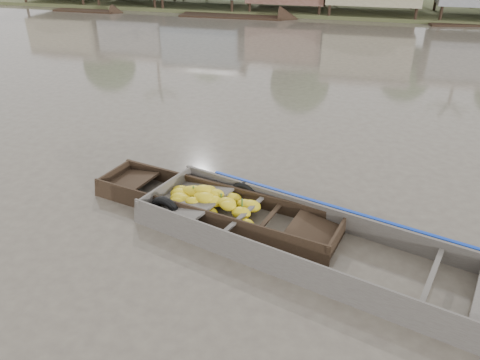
# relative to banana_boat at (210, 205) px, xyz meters

# --- Properties ---
(ground) EXTENTS (120.00, 120.00, 0.00)m
(ground) POSITION_rel_banana_boat_xyz_m (0.85, -0.51, -0.18)
(ground) COLOR #4D443B
(ground) RESTS_ON ground
(banana_boat) EXTENTS (6.32, 2.78, 0.84)m
(banana_boat) POSITION_rel_banana_boat_xyz_m (0.00, 0.00, 0.00)
(banana_boat) COLOR black
(banana_boat) RESTS_ON ground
(viewer_boat) EXTENTS (8.90, 4.64, 0.69)m
(viewer_boat) POSITION_rel_banana_boat_xyz_m (2.92, -1.05, -0.10)
(viewer_boat) COLOR #46403B
(viewer_boat) RESTS_ON ground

